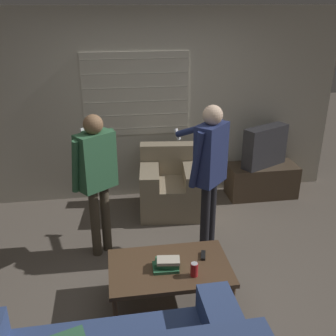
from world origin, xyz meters
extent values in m
plane|color=#665B51|center=(0.00, 0.00, 0.00)|extent=(16.00, 16.00, 0.00)
cube|color=#BCB7A8|center=(0.00, 2.03, 1.27)|extent=(5.20, 0.06, 2.55)
cube|color=beige|center=(-0.17, 1.99, 1.46)|extent=(1.40, 0.02, 1.09)
cube|color=gray|center=(-0.17, 1.98, 1.00)|extent=(1.37, 0.00, 0.01)
cube|color=gray|center=(-0.17, 1.98, 1.18)|extent=(1.37, 0.00, 0.01)
cube|color=gray|center=(-0.17, 1.98, 1.37)|extent=(1.37, 0.00, 0.01)
cube|color=gray|center=(-0.17, 1.98, 1.55)|extent=(1.37, 0.00, 0.01)
cube|color=gray|center=(-0.17, 1.98, 1.73)|extent=(1.37, 0.00, 0.01)
cube|color=gray|center=(-0.17, 1.98, 1.91)|extent=(1.37, 0.00, 0.01)
cube|color=gray|center=(0.21, 1.45, 0.22)|extent=(0.88, 0.86, 0.43)
cube|color=gray|center=(0.25, 1.74, 0.64)|extent=(0.82, 0.29, 0.41)
cube|color=gray|center=(0.49, 1.42, 0.53)|extent=(0.33, 0.80, 0.19)
cube|color=gray|center=(-0.06, 1.48, 0.53)|extent=(0.33, 0.80, 0.19)
cube|color=brown|center=(-0.09, -0.30, 0.40)|extent=(1.08, 0.67, 0.04)
cylinder|color=brown|center=(-0.58, -0.01, 0.19)|extent=(0.04, 0.04, 0.38)
cylinder|color=brown|center=(0.41, -0.01, 0.19)|extent=(0.04, 0.04, 0.38)
cylinder|color=brown|center=(-0.58, -0.60, 0.19)|extent=(0.04, 0.04, 0.38)
cylinder|color=brown|center=(0.41, -0.60, 0.19)|extent=(0.04, 0.04, 0.38)
cube|color=#4C3D2D|center=(1.56, 1.69, 0.23)|extent=(0.97, 0.44, 0.46)
cube|color=#2D2D33|center=(1.56, 1.69, 0.75)|extent=(0.70, 0.48, 0.56)
cube|color=navy|center=(1.52, 1.78, 0.75)|extent=(0.53, 0.27, 0.46)
cylinder|color=#4C4233|center=(-0.75, 0.59, 0.40)|extent=(0.10, 0.10, 0.79)
cylinder|color=#4C4233|center=(-0.64, 0.67, 0.40)|extent=(0.10, 0.10, 0.79)
cube|color=#336642|center=(-0.70, 0.63, 1.09)|extent=(0.43, 0.39, 0.59)
sphere|color=#846042|center=(-0.70, 0.63, 1.48)|extent=(0.20, 0.20, 0.20)
cylinder|color=#336642|center=(-0.90, 0.54, 1.08)|extent=(0.15, 0.17, 0.57)
cylinder|color=#336642|center=(-0.68, 0.98, 1.28)|extent=(0.39, 0.50, 0.22)
cube|color=white|center=(-0.84, 1.20, 1.21)|extent=(0.07, 0.07, 0.13)
cylinder|color=black|center=(0.41, 0.42, 0.42)|extent=(0.10, 0.10, 0.84)
cylinder|color=black|center=(0.51, 0.52, 0.42)|extent=(0.10, 0.10, 0.84)
cube|color=navy|center=(0.46, 0.47, 1.16)|extent=(0.40, 0.40, 0.63)
sphere|color=beige|center=(0.46, 0.47, 1.56)|extent=(0.20, 0.20, 0.20)
cylinder|color=navy|center=(0.28, 0.35, 1.15)|extent=(0.16, 0.16, 0.60)
cylinder|color=navy|center=(0.41, 0.81, 1.33)|extent=(0.46, 0.46, 0.30)
cube|color=white|center=(0.21, 1.00, 1.21)|extent=(0.08, 0.08, 0.13)
cube|color=#33754C|center=(-0.13, -0.34, 0.44)|extent=(0.23, 0.18, 0.03)
cube|color=#33754C|center=(-0.11, -0.33, 0.47)|extent=(0.24, 0.17, 0.04)
cube|color=beige|center=(-0.10, -0.34, 0.51)|extent=(0.21, 0.15, 0.03)
cylinder|color=red|center=(0.10, -0.47, 0.48)|extent=(0.07, 0.07, 0.12)
cylinder|color=silver|center=(0.10, -0.47, 0.55)|extent=(0.06, 0.06, 0.00)
cube|color=black|center=(0.24, -0.21, 0.43)|extent=(0.07, 0.14, 0.02)
camera|label=1|loc=(-0.54, -3.13, 2.58)|focal=42.00mm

